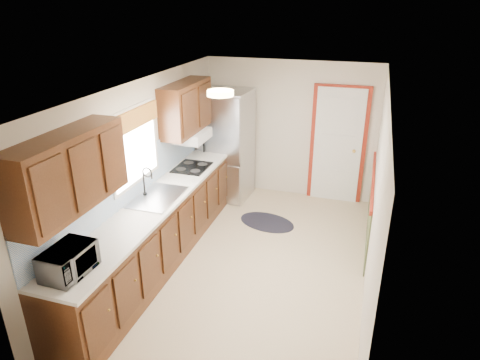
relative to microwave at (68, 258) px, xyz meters
The scene contains 8 objects.
room_shell 2.29m from the microwave, 58.39° to the left, with size 3.20×5.20×2.52m.
kitchen_run 1.69m from the microwave, 91.22° to the left, with size 0.63×4.00×2.20m.
back_wall_trim 4.71m from the microwave, 62.21° to the left, with size 1.12×2.30×2.08m.
ceiling_fixture 2.33m from the microwave, 62.78° to the left, with size 0.30×0.30×0.06m, color #FFD88C.
microwave is the anchor object (origin of this frame).
refrigerator 4.01m from the microwave, 87.43° to the left, with size 0.85×0.82×1.92m.
rug 3.56m from the microwave, 70.41° to the left, with size 0.92×0.59×0.01m, color black.
cooktop 2.86m from the microwave, 89.80° to the left, with size 0.48×0.58×0.02m, color black.
Camera 1 is at (1.33, -4.68, 3.34)m, focal length 32.00 mm.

